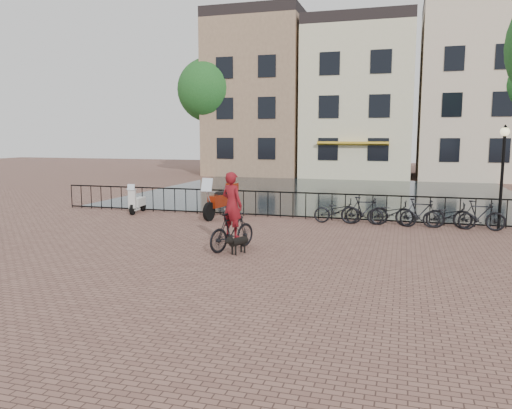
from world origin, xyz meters
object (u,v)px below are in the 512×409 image
(dog, at_px, (238,244))
(motorcycle, at_px, (221,197))
(cyclist, at_px, (232,216))
(lamp_post, at_px, (503,160))
(scooter, at_px, (138,198))

(dog, height_order, motorcycle, motorcycle)
(motorcycle, bearing_deg, cyclist, -56.90)
(lamp_post, distance_m, scooter, 13.73)
(lamp_post, bearing_deg, motorcycle, -178.69)
(motorcycle, bearing_deg, scooter, -172.30)
(cyclist, relative_size, dog, 3.04)
(cyclist, bearing_deg, lamp_post, -121.95)
(scooter, bearing_deg, lamp_post, -6.23)
(lamp_post, height_order, dog, lamp_post)
(dog, xyz_separation_m, motorcycle, (-2.58, 5.51, 0.55))
(motorcycle, xyz_separation_m, scooter, (-3.69, 0.10, -0.18))
(cyclist, height_order, motorcycle, cyclist)
(motorcycle, distance_m, scooter, 3.70)
(dog, distance_m, scooter, 8.42)
(cyclist, distance_m, motorcycle, 5.61)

